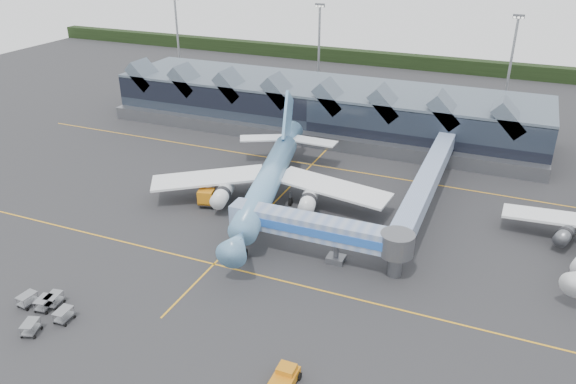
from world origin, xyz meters
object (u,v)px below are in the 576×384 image
at_px(main_airliner, 270,178).
at_px(pushback_tug, 284,378).
at_px(fuel_truck, 212,187).
at_px(jet_bridge, 330,232).

xyz_separation_m(main_airliner, pushback_tug, (17.46, -34.77, -3.41)).
bearing_deg(main_airliner, fuel_truck, 177.41).
xyz_separation_m(jet_bridge, pushback_tug, (3.30, -22.36, -3.55)).
xyz_separation_m(main_airliner, jet_bridge, (14.16, -12.41, 0.14)).
distance_m(main_airliner, pushback_tug, 39.06).
distance_m(fuel_truck, pushback_tug, 42.60).
height_order(jet_bridge, pushback_tug, jet_bridge).
bearing_deg(jet_bridge, pushback_tug, -81.85).
relative_size(jet_bridge, fuel_truck, 2.60).
xyz_separation_m(jet_bridge, fuel_truck, (-23.55, 10.70, -2.55)).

